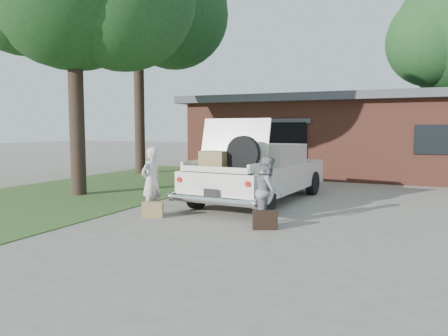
% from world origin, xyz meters
% --- Properties ---
extents(ground, '(90.00, 90.00, 0.00)m').
position_xyz_m(ground, '(0.00, 0.00, 0.00)').
color(ground, gray).
rests_on(ground, ground).
extents(grass_strip, '(6.00, 16.00, 0.02)m').
position_xyz_m(grass_strip, '(-5.50, 3.00, 0.01)').
color(grass_strip, '#2D4C1E').
rests_on(grass_strip, ground).
extents(house, '(12.80, 7.80, 3.30)m').
position_xyz_m(house, '(0.98, 11.47, 1.67)').
color(house, brown).
rests_on(house, ground).
extents(tree_back, '(7.14, 6.21, 10.79)m').
position_xyz_m(tree_back, '(-7.04, 7.60, 7.36)').
color(tree_back, '#38281E').
rests_on(tree_back, ground).
extents(sedan, '(2.47, 5.54, 2.22)m').
position_xyz_m(sedan, '(0.05, 2.87, 0.80)').
color(sedan, beige).
rests_on(sedan, ground).
extents(woman_left, '(0.47, 0.63, 1.56)m').
position_xyz_m(woman_left, '(-1.59, 0.09, 0.78)').
color(woman_left, beige).
rests_on(woman_left, ground).
extents(woman_right, '(0.69, 0.80, 1.42)m').
position_xyz_m(woman_right, '(1.17, 0.19, 0.71)').
color(woman_right, gray).
rests_on(woman_right, ground).
extents(suitcase_left, '(0.48, 0.31, 0.36)m').
position_xyz_m(suitcase_left, '(-1.40, -0.17, 0.18)').
color(suitcase_left, '#977F4D').
rests_on(suitcase_left, ground).
extents(suitcase_right, '(0.51, 0.34, 0.38)m').
position_xyz_m(suitcase_right, '(1.25, -0.22, 0.19)').
color(suitcase_right, black).
rests_on(suitcase_right, ground).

